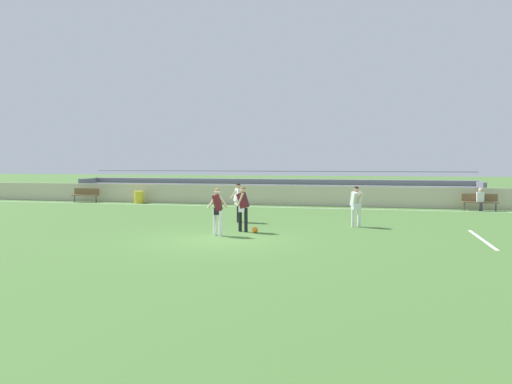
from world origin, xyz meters
name	(u,v)px	position (x,y,z in m)	size (l,w,h in m)	color
ground_plane	(223,240)	(0.00, 0.00, 0.00)	(160.00, 160.00, 0.00)	#477033
field_line_sideline	(286,207)	(0.00, 12.08, 0.00)	(44.00, 0.12, 0.01)	white
field_line_penalty_mark	(482,239)	(8.43, 2.19, 0.00)	(0.12, 4.40, 0.01)	white
sideline_wall	(290,196)	(0.00, 13.54, 0.59)	(48.00, 0.16, 1.18)	beige
bleacher_stand	(266,189)	(-1.94, 15.72, 0.83)	(26.09, 2.64, 2.02)	#B2B2B7
bench_far_right	(480,201)	(10.38, 12.68, 0.55)	(1.80, 0.40, 0.90)	brown
bench_centre_sideline	(86,194)	(-13.24, 12.68, 0.55)	(1.80, 0.40, 0.90)	brown
trash_bin	(139,197)	(-9.58, 12.87, 0.38)	(0.59, 0.59, 0.76)	yellow
spectator_seated	(480,198)	(10.38, 12.56, 0.70)	(0.36, 0.42, 1.21)	#2D2D38
player_dark_pressing_high	(243,205)	(0.17, 2.00, 1.00)	(0.44, 0.50, 1.68)	black
player_dark_wide_left	(217,207)	(-0.45, 0.87, 1.00)	(0.64, 0.45, 1.68)	white
player_white_trailing_run	(356,203)	(4.20, 4.45, 0.96)	(0.52, 0.65, 1.63)	white
player_white_challenging	(238,199)	(-0.81, 4.85, 1.00)	(0.68, 0.50, 1.68)	black
soccer_ball	(255,230)	(0.67, 1.83, 0.11)	(0.22, 0.22, 0.22)	orange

